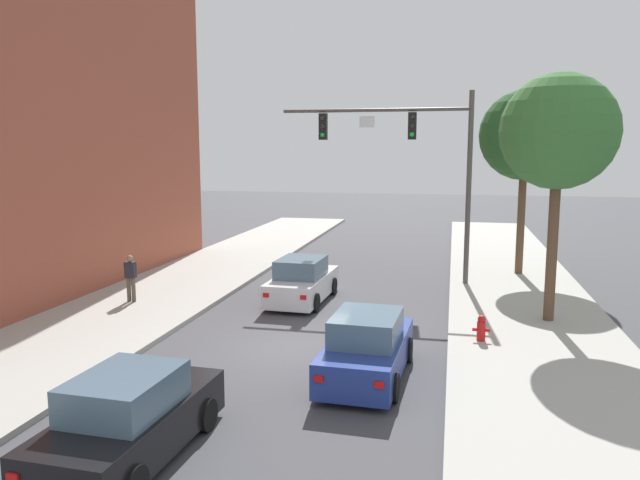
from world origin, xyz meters
TOP-DOWN VIEW (x-y plane):
  - ground_plane at (0.00, 0.00)m, footprint 120.00×120.00m
  - sidewalk_left at (-6.50, 0.00)m, footprint 5.00×60.00m
  - sidewalk_right at (6.50, 0.00)m, footprint 5.00×60.00m
  - traffic_signal_mast at (2.43, 8.81)m, footprint 7.53×0.38m
  - car_lead_white at (-1.18, 5.12)m, footprint 1.96×4.30m
  - car_following_blue at (2.13, -1.76)m, footprint 1.98×4.31m
  - car_third_black at (-1.40, -6.51)m, footprint 1.98×4.31m
  - pedestrian_sidewalk_left_walker at (-6.86, 3.27)m, footprint 0.36×0.22m
  - fire_hydrant at (4.90, 1.31)m, footprint 0.48×0.24m
  - street_tree_nearest at (7.04, 3.91)m, footprint 3.48×3.48m
  - street_tree_second at (6.86, 11.32)m, footprint 3.75×3.75m

SIDE VIEW (x-z plane):
  - ground_plane at x=0.00m, z-range 0.00..0.00m
  - sidewalk_left at x=-6.50m, z-range 0.00..0.15m
  - sidewalk_right at x=6.50m, z-range 0.00..0.15m
  - fire_hydrant at x=4.90m, z-range 0.15..0.87m
  - car_lead_white at x=-1.18m, z-range -0.08..1.52m
  - car_following_blue at x=2.13m, z-range -0.08..1.52m
  - car_third_black at x=-1.40m, z-range -0.08..1.52m
  - pedestrian_sidewalk_left_walker at x=-6.86m, z-range 0.24..1.88m
  - traffic_signal_mast at x=2.43m, z-range 1.64..9.14m
  - street_tree_nearest at x=7.04m, z-range 2.14..9.68m
  - street_tree_second at x=6.86m, z-range 2.11..9.84m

